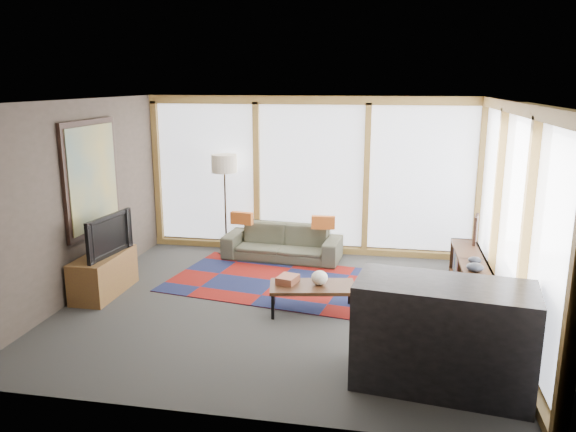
% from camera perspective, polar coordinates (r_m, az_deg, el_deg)
% --- Properties ---
extents(ground, '(5.50, 5.50, 0.00)m').
position_cam_1_polar(ground, '(7.33, -0.58, -9.11)').
color(ground, '#323230').
rests_on(ground, ground).
extents(room_envelope, '(5.52, 5.02, 2.62)m').
position_cam_1_polar(room_envelope, '(7.36, 4.02, 3.46)').
color(room_envelope, '#3C342C').
rests_on(room_envelope, ground).
extents(rug, '(3.29, 2.40, 0.01)m').
position_cam_1_polar(rug, '(8.17, -1.12, -6.63)').
color(rug, maroon).
rests_on(rug, ground).
extents(sofa, '(1.93, 0.88, 0.55)m').
position_cam_1_polar(sofa, '(9.12, -0.57, -2.71)').
color(sofa, '#3B3D2E').
rests_on(sofa, ground).
extents(pillow_left, '(0.38, 0.16, 0.20)m').
position_cam_1_polar(pillow_left, '(9.18, -4.72, -0.22)').
color(pillow_left, '#AF531D').
rests_on(pillow_left, sofa).
extents(pillow_right, '(0.38, 0.14, 0.21)m').
position_cam_1_polar(pillow_right, '(8.88, 3.60, -0.65)').
color(pillow_right, '#AF531D').
rests_on(pillow_right, sofa).
extents(floor_lamp, '(0.42, 0.42, 1.67)m').
position_cam_1_polar(floor_lamp, '(9.33, -6.39, 1.14)').
color(floor_lamp, '#2D2118').
rests_on(floor_lamp, ground).
extents(coffee_table, '(1.14, 0.72, 0.35)m').
position_cam_1_polar(coffee_table, '(7.10, 2.49, -8.37)').
color(coffee_table, black).
rests_on(coffee_table, ground).
extents(book_stack, '(0.28, 0.32, 0.09)m').
position_cam_1_polar(book_stack, '(7.09, -0.04, -6.46)').
color(book_stack, brown).
rests_on(book_stack, coffee_table).
extents(vase, '(0.23, 0.23, 0.18)m').
position_cam_1_polar(vase, '(7.03, 3.22, -6.28)').
color(vase, silver).
rests_on(vase, coffee_table).
extents(bookshelf, '(0.37, 2.02, 0.50)m').
position_cam_1_polar(bookshelf, '(8.02, 18.08, -5.86)').
color(bookshelf, black).
rests_on(bookshelf, ground).
extents(bowl_a, '(0.22, 0.22, 0.11)m').
position_cam_1_polar(bowl_a, '(7.42, 18.47, -4.96)').
color(bowl_a, black).
rests_on(bowl_a, bookshelf).
extents(bowl_b, '(0.20, 0.20, 0.09)m').
position_cam_1_polar(bowl_b, '(7.74, 18.44, -4.28)').
color(bowl_b, black).
rests_on(bowl_b, bookshelf).
extents(shelf_picture, '(0.11, 0.32, 0.42)m').
position_cam_1_polar(shelf_picture, '(8.65, 18.53, -1.28)').
color(shelf_picture, black).
rests_on(shelf_picture, bookshelf).
extents(tv_console, '(0.46, 1.11, 0.55)m').
position_cam_1_polar(tv_console, '(8.05, -18.20, -5.62)').
color(tv_console, brown).
rests_on(tv_console, ground).
extents(television, '(0.24, 0.97, 0.55)m').
position_cam_1_polar(television, '(7.88, -18.22, -1.82)').
color(television, black).
rests_on(television, tv_console).
extents(bar_counter, '(1.70, 0.97, 1.02)m').
position_cam_1_polar(bar_counter, '(5.54, 15.43, -11.63)').
color(bar_counter, black).
rests_on(bar_counter, ground).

